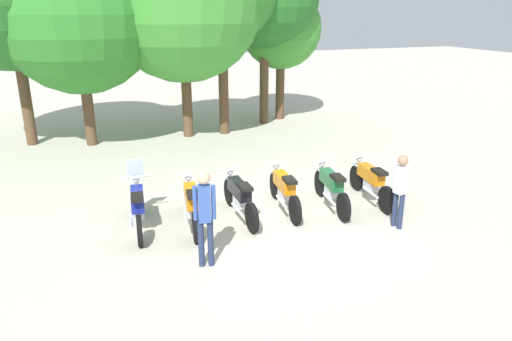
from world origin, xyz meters
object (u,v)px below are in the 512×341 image
tree_1 (77,14)px  tree_5 (281,29)px  motorcycle_1 (192,204)px  motorcycle_3 (284,189)px  person_0 (205,211)px  person_1 (400,186)px  motorcycle_2 (239,196)px  motorcycle_5 (371,181)px  motorcycle_4 (331,187)px  tree_2 (182,0)px  motorcycle_0 (138,205)px

tree_1 → tree_5: bearing=11.6°
motorcycle_1 → motorcycle_3: 2.20m
person_0 → person_1: person_0 is taller
motorcycle_2 → motorcycle_5: (3.30, -0.14, 0.00)m
motorcycle_5 → person_1: person_1 is taller
motorcycle_4 → tree_5: 10.07m
motorcycle_4 → person_0: bearing=123.8°
motorcycle_4 → person_1: size_ratio=1.36×
motorcycle_1 → tree_2: size_ratio=0.29×
person_0 → motorcycle_3: bearing=141.3°
motorcycle_4 → tree_5: size_ratio=0.41×
tree_2 → person_0: bearing=-100.3°
motorcycle_2 → motorcycle_5: size_ratio=1.00×
motorcycle_4 → person_1: bearing=-143.0°
tree_2 → motorcycle_5: bearing=-69.5°
tree_1 → motorcycle_5: bearing=-50.7°
motorcycle_3 → tree_1: 9.24m
motorcycle_2 → person_0: size_ratio=1.20×
motorcycle_3 → person_0: bearing=134.6°
motorcycle_5 → tree_5: bearing=-3.1°
motorcycle_2 → tree_5: (4.75, 9.03, 3.19)m
motorcycle_1 → person_0: 1.87m
person_1 → tree_5: bearing=-108.7°
motorcycle_3 → motorcycle_4: size_ratio=1.00×
person_1 → tree_1: tree_1 is taller
motorcycle_0 → motorcycle_4: bearing=-89.5°
motorcycle_3 → tree_5: tree_5 is taller
motorcycle_1 → person_1: size_ratio=1.36×
motorcycle_1 → person_0: size_ratio=1.19×
motorcycle_2 → person_1: bearing=-119.0°
motorcycle_2 → person_0: 2.27m
motorcycle_5 → motorcycle_4: bearing=97.5°
motorcycle_0 → person_0: size_ratio=1.20×
tree_5 → motorcycle_2: bearing=-117.7°
person_0 → tree_1: size_ratio=0.27×
tree_2 → motorcycle_1: bearing=-101.7°
person_0 → tree_2: tree_2 is taller
tree_1 → motorcycle_1: bearing=-76.3°
motorcycle_0 → tree_1: 8.21m
motorcycle_1 → motorcycle_3: (2.20, 0.10, 0.00)m
motorcycle_1 → motorcycle_5: size_ratio=1.00×
motorcycle_1 → motorcycle_5: bearing=-83.8°
tree_1 → tree_2: 3.41m
motorcycle_5 → tree_5: 9.82m
motorcycle_1 → person_1: (4.10, -1.59, 0.43)m
motorcycle_5 → motorcycle_0: bearing=92.3°
person_0 → tree_1: (-1.70, 9.27, 3.20)m
motorcycle_3 → motorcycle_5: size_ratio=1.00×
motorcycle_1 → person_1: bearing=-103.8°
motorcycle_4 → motorcycle_3: bearing=86.7°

